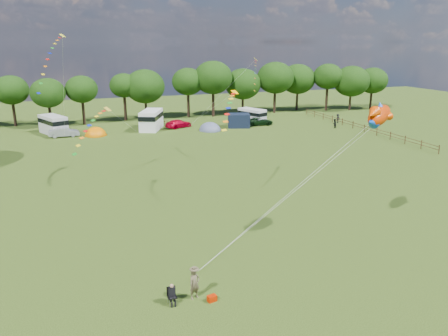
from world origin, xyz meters
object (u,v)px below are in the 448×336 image
object	(u,v)px
camp_chair	(172,292)
campervan_b	(53,124)
tent_greyblue	(210,130)
walker_a	(334,124)
fish_kite	(378,116)
car_b	(64,132)
kite_flyer	(195,284)
car_d	(259,121)
tent_orange	(96,135)
campervan_d	(252,115)
car_c	(179,124)
campervan_c	(151,119)
walker_b	(338,118)

from	to	relation	value
camp_chair	campervan_b	bearing A→B (deg)	96.12
campervan_b	camp_chair	world-z (taller)	campervan_b
campervan_b	tent_greyblue	distance (m)	24.04
campervan_b	walker_a	distance (m)	44.31
camp_chair	walker_a	world-z (taller)	walker_a
tent_greyblue	fish_kite	bearing A→B (deg)	-91.49
walker_a	camp_chair	bearing A→B (deg)	28.19
fish_kite	campervan_b	bearing A→B (deg)	82.72
tent_greyblue	car_b	bearing A→B (deg)	173.54
tent_greyblue	kite_flyer	bearing A→B (deg)	-108.51
car_d	tent_orange	size ratio (longest dim) A/B	1.38
tent_orange	fish_kite	xyz separation A→B (m)	(16.35, -43.16, 8.75)
campervan_d	fish_kite	xyz separation A→B (m)	(-9.95, -45.11, 7.44)
car_d	car_b	bearing A→B (deg)	92.64
tent_orange	walker_a	size ratio (longest dim) A/B	2.32
car_c	kite_flyer	bearing A→B (deg)	144.24
campervan_b	campervan_c	distance (m)	14.85
car_d	kite_flyer	world-z (taller)	kite_flyer
campervan_d	fish_kite	distance (m)	46.79
kite_flyer	walker_b	world-z (taller)	kite_flyer
car_c	camp_chair	size ratio (longest dim) A/B	3.71
tent_orange	kite_flyer	bearing A→B (deg)	-87.05
walker_b	car_c	bearing A→B (deg)	-20.85
kite_flyer	car_b	bearing A→B (deg)	77.59
car_d	campervan_d	size ratio (longest dim) A/B	0.89
campervan_d	kite_flyer	bearing A→B (deg)	129.94
car_b	campervan_c	size ratio (longest dim) A/B	0.59
campervan_d	campervan_b	bearing A→B (deg)	63.37
campervan_b	campervan_d	world-z (taller)	campervan_b
car_c	fish_kite	world-z (taller)	fish_kite
car_c	campervan_d	bearing A→B (deg)	-113.17
tent_greyblue	car_c	bearing A→B (deg)	136.75
campervan_c	fish_kite	bearing A→B (deg)	-147.40
car_d	walker_a	distance (m)	12.43
car_b	campervan_c	bearing A→B (deg)	-84.34
campervan_c	tent_greyblue	size ratio (longest dim) A/B	1.77
tent_greyblue	campervan_c	bearing A→B (deg)	155.02
walker_a	campervan_b	bearing A→B (deg)	-33.29
car_b	kite_flyer	xyz separation A→B (m)	(6.89, -47.31, 0.16)
camp_chair	fish_kite	distance (m)	17.63
camp_chair	car_c	bearing A→B (deg)	74.18
car_d	tent_orange	xyz separation A→B (m)	(-26.60, 0.26, -0.65)
car_d	walker_b	size ratio (longest dim) A/B	3.16
campervan_b	tent_orange	xyz separation A→B (m)	(5.95, -3.45, -1.47)
campervan_c	campervan_d	size ratio (longest dim) A/B	1.24
campervan_b	tent_greyblue	size ratio (longest dim) A/B	1.61
campervan_c	walker_b	size ratio (longest dim) A/B	4.38
car_d	campervan_c	bearing A→B (deg)	86.73
car_d	fish_kite	xyz separation A→B (m)	(-10.26, -42.91, 8.10)
tent_orange	walker_b	world-z (taller)	walker_b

